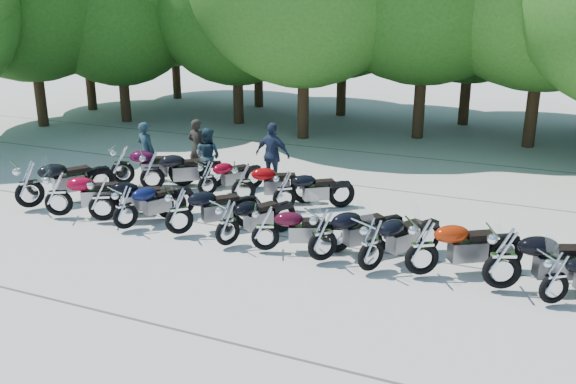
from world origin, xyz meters
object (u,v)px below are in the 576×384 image
at_px(motorcycle_3, 125,206).
at_px(rider_3, 197,148).
at_px(motorcycle_2, 101,198).
at_px(motorcycle_10, 503,257).
at_px(motorcycle_7, 323,234).
at_px(motorcycle_16, 243,182).
at_px(motorcycle_9, 423,246).
at_px(motorcycle_0, 29,183).
at_px(motorcycle_1, 58,193).
at_px(motorcycle_13, 122,164).
at_px(motorcycle_8, 371,243).
at_px(motorcycle_11, 555,277).
at_px(motorcycle_6, 265,227).
at_px(rider_0, 146,151).
at_px(motorcycle_15, 207,177).
at_px(motorcycle_5, 227,222).
at_px(motorcycle_4, 179,210).
at_px(rider_2, 273,155).
at_px(motorcycle_14, 152,169).
at_px(motorcycle_17, 284,189).
at_px(rider_1, 208,156).

xyz_separation_m(motorcycle_3, rider_3, (-0.91, 4.75, 0.27)).
xyz_separation_m(motorcycle_2, motorcycle_10, (9.27, 0.02, 0.07)).
bearing_deg(motorcycle_7, motorcycle_16, 1.22).
bearing_deg(motorcycle_9, motorcycle_0, 57.35).
xyz_separation_m(motorcycle_1, motorcycle_13, (-0.25, 2.84, 0.01)).
relative_size(motorcycle_8, motorcycle_11, 1.12).
relative_size(motorcycle_2, motorcycle_6, 1.09).
xyz_separation_m(motorcycle_8, rider_0, (-7.98, 3.63, 0.25)).
xyz_separation_m(motorcycle_13, motorcycle_15, (2.80, 0.08, -0.10)).
distance_m(motorcycle_2, motorcycle_16, 3.63).
bearing_deg(motorcycle_5, motorcycle_7, -151.03).
distance_m(motorcycle_10, rider_0, 11.00).
relative_size(motorcycle_4, motorcycle_5, 1.06).
bearing_deg(motorcycle_16, motorcycle_7, -158.01).
distance_m(motorcycle_5, motorcycle_7, 2.20).
bearing_deg(rider_3, motorcycle_6, 139.08).
height_order(motorcycle_11, rider_2, rider_2).
xyz_separation_m(motorcycle_1, motorcycle_14, (0.89, 2.68, 0.01)).
height_order(motorcycle_10, motorcycle_16, motorcycle_10).
relative_size(motorcycle_17, rider_3, 1.21).
height_order(motorcycle_3, rider_0, rider_0).
distance_m(motorcycle_2, motorcycle_4, 2.22).
bearing_deg(motorcycle_13, rider_3, -61.55).
relative_size(motorcycle_2, rider_1, 1.36).
height_order(motorcycle_5, rider_3, rider_3).
height_order(motorcycle_15, motorcycle_16, motorcycle_16).
bearing_deg(motorcycle_1, motorcycle_6, -120.23).
bearing_deg(motorcycle_2, motorcycle_14, -25.61).
bearing_deg(rider_3, motorcycle_14, 87.02).
bearing_deg(motorcycle_7, motorcycle_15, 8.35).
relative_size(rider_1, rider_3, 0.95).
distance_m(motorcycle_7, rider_1, 6.43).
relative_size(motorcycle_0, rider_0, 1.44).
xyz_separation_m(motorcycle_4, motorcycle_6, (2.21, -0.06, -0.06)).
bearing_deg(motorcycle_10, motorcycle_3, 69.51).
distance_m(motorcycle_8, motorcycle_13, 8.75).
bearing_deg(motorcycle_6, motorcycle_3, 68.28).
bearing_deg(rider_0, motorcycle_16, -178.33).
height_order(motorcycle_13, motorcycle_14, motorcycle_13).
relative_size(motorcycle_1, motorcycle_13, 0.98).
bearing_deg(motorcycle_6, motorcycle_8, -116.40).
bearing_deg(rider_1, motorcycle_16, 150.62).
relative_size(motorcycle_16, rider_0, 1.26).
bearing_deg(motorcycle_11, motorcycle_5, 52.52).
xyz_separation_m(motorcycle_3, motorcycle_4, (1.36, 0.21, 0.03)).
bearing_deg(motorcycle_17, rider_2, -3.88).
height_order(motorcycle_6, rider_2, rider_2).
height_order(motorcycle_0, motorcycle_6, motorcycle_0).
xyz_separation_m(motorcycle_6, motorcycle_11, (5.75, -0.12, -0.02)).
bearing_deg(motorcycle_16, motorcycle_9, -144.24).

